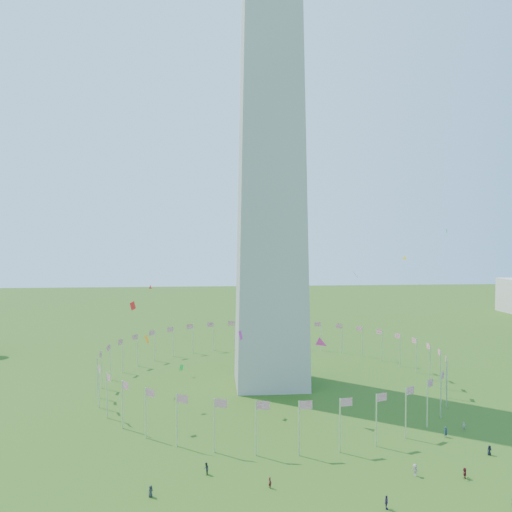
# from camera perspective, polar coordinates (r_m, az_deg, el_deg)

# --- Properties ---
(ground) EXTENTS (600.00, 600.00, 0.00)m
(ground) POSITION_cam_1_polar(r_m,az_deg,el_deg) (78.61, 6.29, -24.66)
(ground) COLOR #264810
(ground) RESTS_ON ground
(washington_monument) EXTENTS (16.80, 16.80, 169.00)m
(washington_monument) POSITION_cam_1_polar(r_m,az_deg,el_deg) (129.42, 1.71, 24.36)
(washington_monument) COLOR #A8A295
(washington_monument) RESTS_ON ground
(flag_ring) EXTENTS (80.24, 80.24, 9.00)m
(flag_ring) POSITION_cam_1_polar(r_m,az_deg,el_deg) (123.57, 1.67, -12.42)
(flag_ring) COLOR silver
(flag_ring) RESTS_ON ground
(crowd) EXTENTS (75.53, 55.54, 1.87)m
(crowd) POSITION_cam_1_polar(r_m,az_deg,el_deg) (79.20, 18.39, -23.87)
(crowd) COLOR #1B4428
(crowd) RESTS_ON ground
(kites_aloft) EXTENTS (85.47, 85.06, 36.05)m
(kites_aloft) POSITION_cam_1_polar(r_m,az_deg,el_deg) (100.08, 12.57, -6.85)
(kites_aloft) COLOR #CC2699
(kites_aloft) RESTS_ON ground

